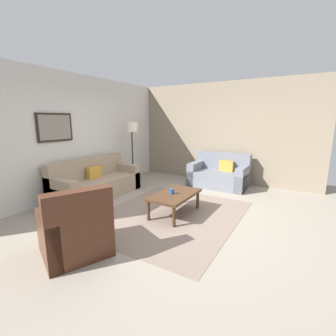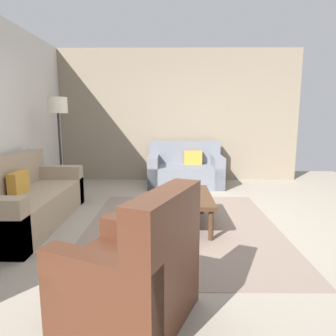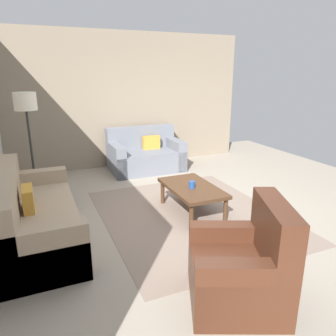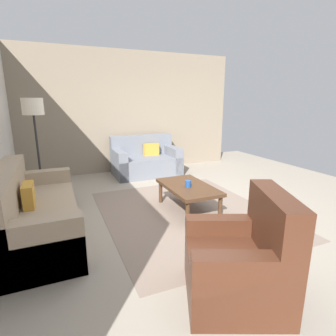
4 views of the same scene
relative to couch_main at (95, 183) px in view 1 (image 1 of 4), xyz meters
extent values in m
plane|color=gray|center=(-0.10, -2.11, -0.30)|extent=(8.00, 8.00, 0.00)
cube|color=silver|center=(-0.10, 0.49, 1.10)|extent=(6.00, 0.12, 2.80)
cube|color=gray|center=(2.90, -2.11, 1.10)|extent=(0.12, 5.20, 2.80)
cube|color=gray|center=(-0.10, -2.11, -0.29)|extent=(2.93, 2.43, 0.01)
cube|color=gray|center=(0.00, -0.10, -0.09)|extent=(2.11, 0.87, 0.42)
cube|color=gray|center=(0.00, 0.22, 0.14)|extent=(2.11, 0.24, 0.88)
cube|color=gray|center=(-0.95, -0.10, 0.01)|extent=(0.20, 0.87, 0.62)
cube|color=gray|center=(0.95, -0.10, 0.01)|extent=(0.20, 0.87, 0.62)
cube|color=gold|center=(0.00, 0.00, 0.26)|extent=(0.36, 0.12, 0.28)
cube|color=slate|center=(2.24, -2.26, -0.09)|extent=(0.92, 1.48, 0.42)
cube|color=slate|center=(2.58, -2.26, 0.14)|extent=(0.24, 1.48, 0.88)
cube|color=slate|center=(2.24, -1.62, 0.01)|extent=(0.92, 0.20, 0.62)
cube|color=slate|center=(2.24, -2.89, 0.01)|extent=(0.92, 0.20, 0.62)
cube|color=gold|center=(2.36, -2.42, 0.26)|extent=(0.12, 0.36, 0.28)
cube|color=#4C2819|center=(-1.85, -1.66, -0.08)|extent=(1.05, 1.05, 0.44)
cube|color=#4C2819|center=(-1.97, -1.93, 0.18)|extent=(0.81, 0.50, 0.95)
cube|color=#4C2819|center=(-1.56, -1.79, 0.00)|extent=(0.47, 0.80, 0.60)
cube|color=#4C2819|center=(-2.14, -1.53, 0.00)|extent=(0.47, 0.80, 0.60)
cylinder|color=#472D1C|center=(-0.51, -2.43, -0.12)|extent=(0.06, 0.06, 0.36)
cylinder|color=#472D1C|center=(0.47, -2.43, -0.12)|extent=(0.06, 0.06, 0.36)
cylinder|color=#472D1C|center=(-0.51, -1.91, -0.12)|extent=(0.06, 0.06, 0.36)
cylinder|color=#472D1C|center=(0.47, -1.91, -0.12)|extent=(0.06, 0.06, 0.36)
cube|color=#472D1C|center=(-0.02, -2.17, 0.09)|extent=(1.10, 0.64, 0.05)
cylinder|color=#1E478C|center=(-0.07, -2.13, 0.16)|extent=(0.09, 0.09, 0.10)
cylinder|color=black|center=(1.30, -0.09, -0.28)|extent=(0.28, 0.28, 0.03)
cylinder|color=#262626|center=(1.30, -0.09, 0.43)|extent=(0.04, 0.04, 1.45)
cylinder|color=beige|center=(1.30, -0.09, 1.28)|extent=(0.32, 0.32, 0.26)
cube|color=black|center=(-0.62, 0.40, 1.31)|extent=(0.80, 0.04, 0.59)
cube|color=gray|center=(-0.62, 0.39, 1.31)|extent=(0.72, 0.01, 0.51)
camera|label=1|loc=(-3.69, -4.21, 1.47)|focal=24.99mm
camera|label=2|loc=(-3.82, -1.97, 1.12)|focal=32.66mm
camera|label=3|loc=(-3.84, -0.15, 1.69)|focal=34.01mm
camera|label=4|loc=(-3.46, -0.35, 1.36)|focal=28.56mm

